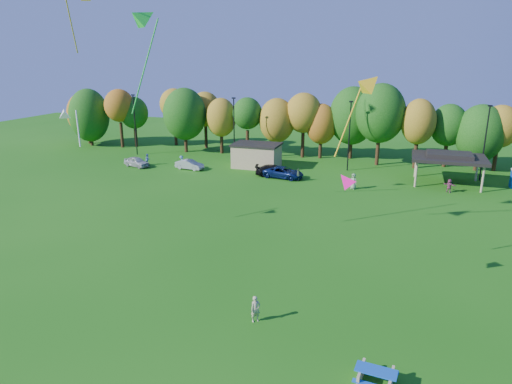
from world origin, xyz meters
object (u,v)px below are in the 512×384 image
(kite_flyer, at_px, (256,309))
(car_a, at_px, (137,162))
(picnic_table, at_px, (376,376))
(car_b, at_px, (190,165))
(car_c, at_px, (283,172))
(car_d, at_px, (274,171))

(kite_flyer, distance_m, car_a, 41.25)
(picnic_table, distance_m, kite_flyer, 7.67)
(picnic_table, height_order, car_a, car_a)
(car_a, height_order, car_b, car_a)
(car_b, height_order, car_c, car_c)
(car_c, bearing_deg, picnic_table, -150.76)
(kite_flyer, distance_m, car_c, 32.09)
(car_a, xyz_separation_m, car_b, (7.55, 0.92, -0.03))
(picnic_table, relative_size, car_a, 0.51)
(picnic_table, bearing_deg, car_d, 118.57)
(kite_flyer, distance_m, car_d, 32.96)
(car_b, height_order, car_d, car_d)
(picnic_table, xyz_separation_m, car_d, (-15.07, 35.22, 0.22))
(kite_flyer, bearing_deg, car_b, 79.43)
(kite_flyer, xyz_separation_m, car_b, (-19.85, 31.75, -0.14))
(picnic_table, bearing_deg, kite_flyer, 160.09)
(picnic_table, height_order, car_c, car_c)
(kite_flyer, xyz_separation_m, car_c, (-6.78, 31.36, -0.09))
(car_b, bearing_deg, car_c, -85.09)
(picnic_table, distance_m, car_a, 48.40)
(kite_flyer, xyz_separation_m, car_a, (-27.40, 30.84, -0.11))
(car_c, bearing_deg, car_a, 99.11)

